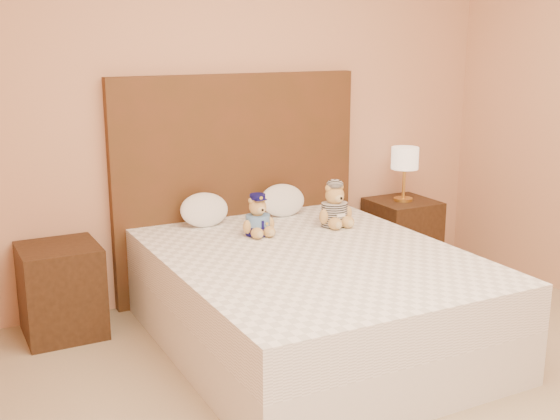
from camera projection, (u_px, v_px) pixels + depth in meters
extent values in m
cube|color=tan|center=(234.00, 96.00, 4.67)|extent=(4.00, 0.04, 2.70)
cube|color=white|center=(311.00, 319.00, 4.06)|extent=(1.60, 2.00, 0.30)
cube|color=white|center=(311.00, 274.00, 4.00)|extent=(1.60, 2.00, 0.25)
cube|color=#532C18|center=(238.00, 185.00, 4.79)|extent=(1.75, 0.08, 1.50)
cube|color=#3A2312|center=(61.00, 290.00, 4.16)|extent=(0.45, 0.45, 0.55)
cube|color=#3A2312|center=(402.00, 236.00, 5.28)|extent=(0.45, 0.45, 0.55)
cylinder|color=gold|center=(403.00, 199.00, 5.21)|extent=(0.14, 0.14, 0.02)
cylinder|color=gold|center=(404.00, 182.00, 5.18)|extent=(0.02, 0.02, 0.26)
cylinder|color=beige|center=(405.00, 158.00, 5.14)|extent=(0.20, 0.20, 0.16)
ellipsoid|color=white|center=(204.00, 208.00, 4.51)|extent=(0.32, 0.21, 0.23)
ellipsoid|color=white|center=(283.00, 199.00, 4.77)|extent=(0.33, 0.21, 0.23)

